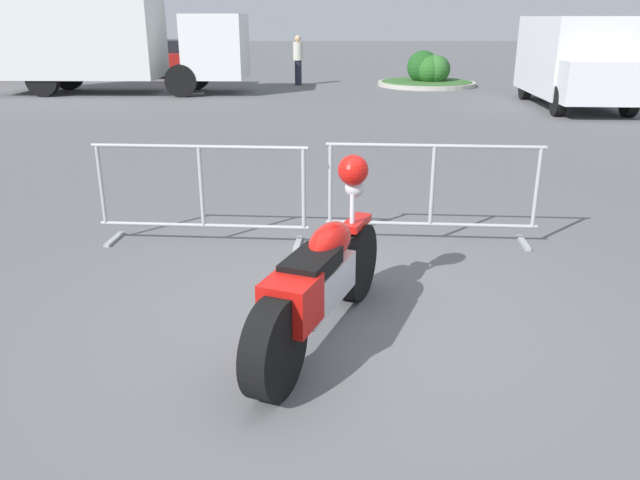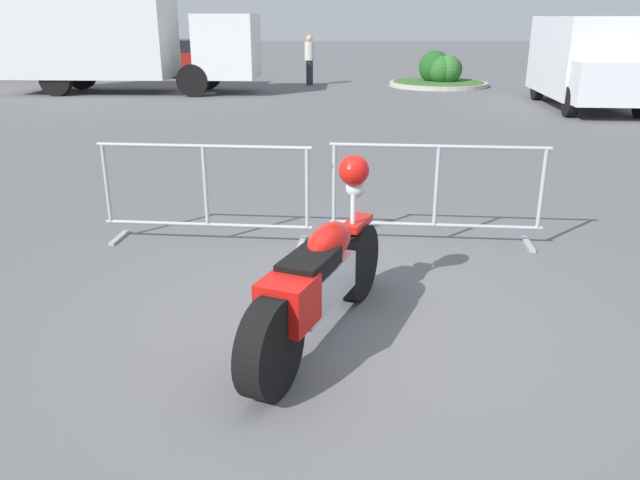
% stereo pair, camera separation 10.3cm
% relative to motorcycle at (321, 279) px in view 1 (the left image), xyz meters
% --- Properties ---
extents(ground_plane, '(120.00, 120.00, 0.00)m').
position_rel_motorcycle_xyz_m(ground_plane, '(0.18, 0.24, -0.49)').
color(ground_plane, '#5B5B5E').
extents(motorcycle, '(1.04, 2.15, 1.28)m').
position_rel_motorcycle_xyz_m(motorcycle, '(0.00, 0.00, 0.00)').
color(motorcycle, black).
rests_on(motorcycle, ground).
extents(crowd_barrier_near, '(2.25, 0.63, 1.07)m').
position_rel_motorcycle_xyz_m(crowd_barrier_near, '(-1.22, 2.14, 0.07)').
color(crowd_barrier_near, '#9EA0A5').
rests_on(crowd_barrier_near, ground).
extents(crowd_barrier_far, '(2.25, 0.63, 1.07)m').
position_rel_motorcycle_xyz_m(crowd_barrier_far, '(1.22, 2.14, 0.07)').
color(crowd_barrier_far, '#9EA0A5').
rests_on(crowd_barrier_far, ground).
extents(box_truck, '(7.78, 2.54, 2.98)m').
position_rel_motorcycle_xyz_m(box_truck, '(-6.36, 16.17, 1.15)').
color(box_truck, silver).
rests_on(box_truck, ground).
extents(delivery_van, '(2.35, 5.14, 2.31)m').
position_rel_motorcycle_xyz_m(delivery_van, '(6.98, 12.87, 0.75)').
color(delivery_van, silver).
rests_on(delivery_van, ground).
extents(parked_car_maroon, '(2.39, 4.63, 1.50)m').
position_rel_motorcycle_xyz_m(parked_car_maroon, '(-11.75, 22.57, 0.27)').
color(parked_car_maroon, maroon).
rests_on(parked_car_maroon, ground).
extents(parked_car_silver, '(2.37, 4.58, 1.48)m').
position_rel_motorcycle_xyz_m(parked_car_silver, '(-8.74, 22.68, 0.26)').
color(parked_car_silver, '#B7BABF').
rests_on(parked_car_silver, ground).
extents(parked_car_red, '(2.24, 4.33, 1.40)m').
position_rel_motorcycle_xyz_m(parked_car_red, '(-5.73, 22.82, 0.22)').
color(parked_car_red, '#B21E19').
rests_on(parked_car_red, ground).
extents(pedestrian, '(0.40, 0.40, 1.69)m').
position_rel_motorcycle_xyz_m(pedestrian, '(-0.46, 18.51, 0.43)').
color(pedestrian, '#262838').
rests_on(pedestrian, ground).
extents(planter_island, '(3.41, 3.41, 1.18)m').
position_rel_motorcycle_xyz_m(planter_island, '(4.14, 18.35, -0.07)').
color(planter_island, '#ADA89E').
rests_on(planter_island, ground).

